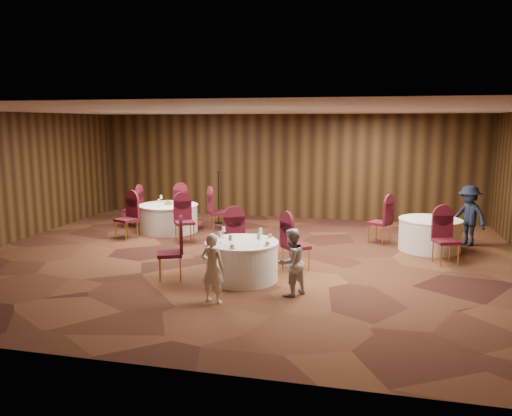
% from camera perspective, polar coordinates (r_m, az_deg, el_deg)
% --- Properties ---
extents(ground, '(12.00, 12.00, 0.00)m').
position_cam_1_polar(ground, '(10.98, -1.26, -5.80)').
color(ground, black).
rests_on(ground, ground).
extents(room_shell, '(12.00, 12.00, 12.00)m').
position_cam_1_polar(room_shell, '(10.62, -1.30, 4.46)').
color(room_shell, silver).
rests_on(room_shell, ground).
extents(table_main, '(1.39, 1.39, 0.74)m').
position_cam_1_polar(table_main, '(9.47, -1.63, -5.99)').
color(table_main, silver).
rests_on(table_main, ground).
extents(table_left, '(1.59, 1.59, 0.74)m').
position_cam_1_polar(table_left, '(13.81, -9.94, -1.11)').
color(table_left, silver).
rests_on(table_left, ground).
extents(table_right, '(1.42, 1.42, 0.74)m').
position_cam_1_polar(table_right, '(12.30, 19.22, -2.85)').
color(table_right, silver).
rests_on(table_right, ground).
extents(chairs_main, '(2.95, 2.19, 1.00)m').
position_cam_1_polar(chairs_main, '(10.09, -2.55, -4.28)').
color(chairs_main, '#440D19').
rests_on(chairs_main, ground).
extents(chairs_left, '(3.12, 2.85, 1.00)m').
position_cam_1_polar(chairs_left, '(13.76, -9.87, -0.62)').
color(chairs_left, '#440D19').
rests_on(chairs_left, ground).
extents(chairs_right, '(2.01, 2.35, 1.00)m').
position_cam_1_polar(chairs_right, '(11.93, 17.22, -2.51)').
color(chairs_right, '#440D19').
rests_on(chairs_right, ground).
extents(tabletop_main, '(1.08, 1.14, 0.22)m').
position_cam_1_polar(tabletop_main, '(9.23, -1.08, -3.39)').
color(tabletop_main, silver).
rests_on(tabletop_main, table_main).
extents(tabletop_left, '(0.84, 0.76, 0.22)m').
position_cam_1_polar(tabletop_left, '(13.73, -9.99, 0.71)').
color(tabletop_left, silver).
rests_on(tabletop_left, table_left).
extents(tabletop_right, '(0.08, 0.08, 0.22)m').
position_cam_1_polar(tabletop_right, '(12.02, 20.47, -0.67)').
color(tabletop_right, silver).
rests_on(tabletop_right, table_right).
extents(mic_stand, '(0.24, 0.24, 1.54)m').
position_cam_1_polar(mic_stand, '(14.74, -4.28, -0.04)').
color(mic_stand, black).
rests_on(mic_stand, ground).
extents(woman_a, '(0.48, 0.37, 1.18)m').
position_cam_1_polar(woman_a, '(8.26, -4.98, -6.85)').
color(woman_a, white).
rests_on(woman_a, ground).
extents(woman_b, '(0.70, 0.72, 1.17)m').
position_cam_1_polar(woman_b, '(8.59, 4.01, -6.19)').
color(woman_b, '#BBBBC0').
rests_on(woman_b, ground).
extents(man_c, '(1.03, 1.07, 1.46)m').
position_cam_1_polar(man_c, '(13.05, 23.14, -0.80)').
color(man_c, black).
rests_on(man_c, ground).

